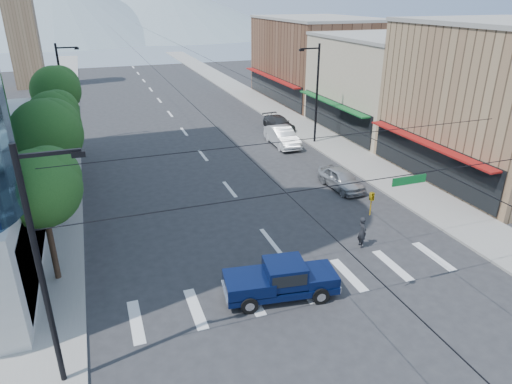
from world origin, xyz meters
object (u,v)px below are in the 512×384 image
parked_car_mid (282,137)px  parked_car_far (279,123)px  pickup_truck (280,279)px  parked_car_near (341,179)px  pedestrian (362,232)px

parked_car_mid → parked_car_far: bearing=71.7°
pickup_truck → parked_car_near: 13.79m
pedestrian → parked_car_mid: bearing=-3.6°
parked_car_near → parked_car_mid: parked_car_mid is taller
pickup_truck → parked_car_mid: bearing=74.8°
parked_car_far → parked_car_near: bearing=-101.1°
pedestrian → parked_car_mid: 18.77m
parked_car_mid → parked_car_near: bearing=-89.0°
pedestrian → parked_car_mid: (3.09, 18.52, -0.04)m
pickup_truck → parked_car_far: 28.49m
pedestrian → parked_car_near: pedestrian is taller
pickup_truck → parked_car_far: pickup_truck is taller
parked_car_near → parked_car_far: 16.06m
parked_car_mid → pedestrian: bearing=-98.4°
pedestrian → parked_car_far: pedestrian is taller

